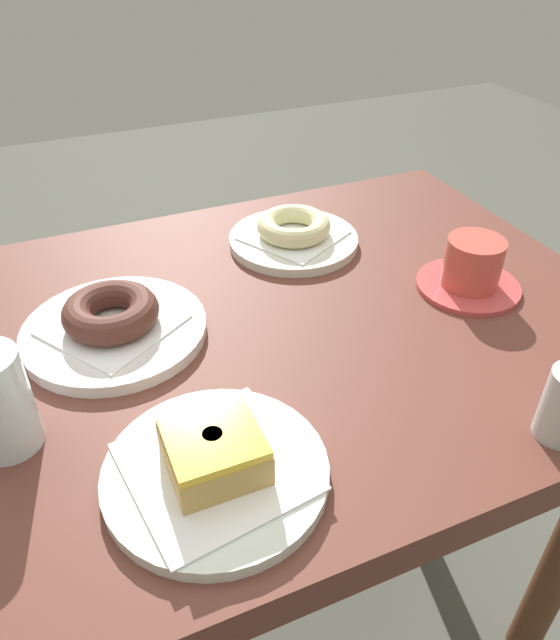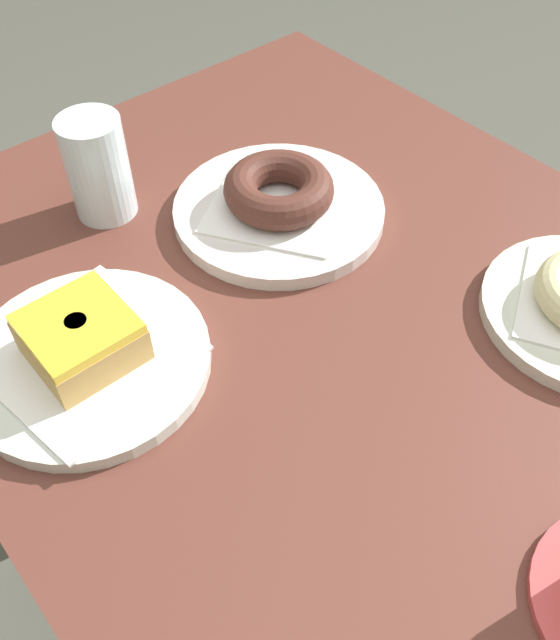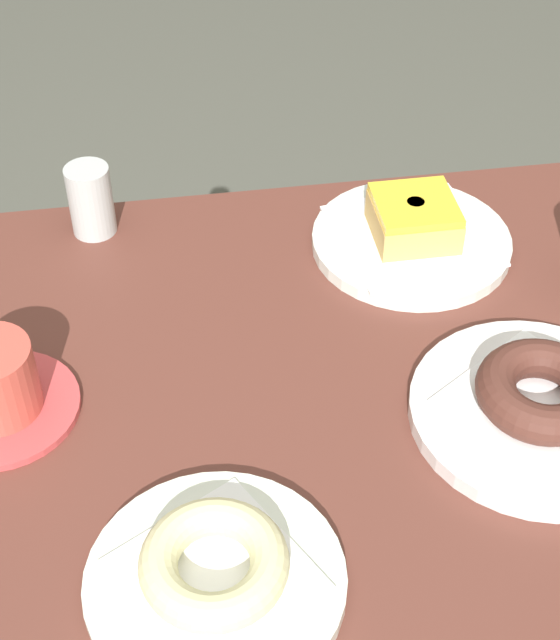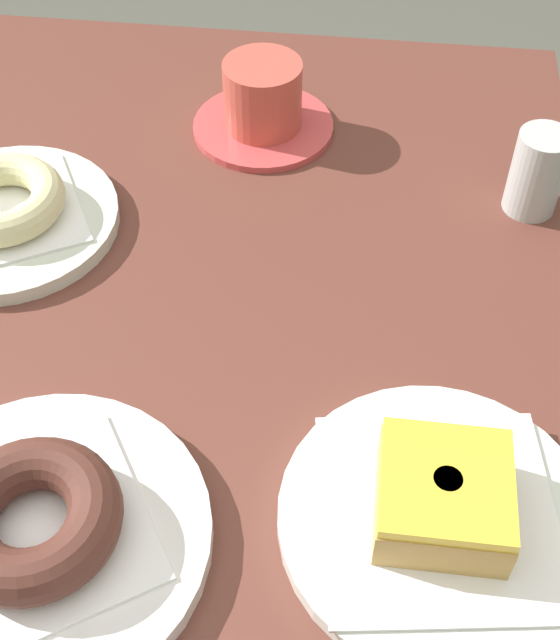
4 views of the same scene
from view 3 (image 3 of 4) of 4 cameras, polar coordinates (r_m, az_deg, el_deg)
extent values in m
cube|color=brown|center=(0.90, 3.10, -6.00)|extent=(0.97, 0.69, 0.05)
cylinder|color=silver|center=(0.76, -3.85, -15.23)|extent=(0.20, 0.20, 0.01)
cube|color=white|center=(0.75, -3.88, -14.88)|extent=(0.18, 0.18, 0.00)
torus|color=beige|center=(0.74, -3.94, -14.19)|extent=(0.11, 0.11, 0.03)
cylinder|color=silver|center=(0.89, 14.98, -5.35)|extent=(0.23, 0.23, 0.02)
cube|color=white|center=(0.88, 15.08, -4.94)|extent=(0.19, 0.19, 0.00)
torus|color=#4C281F|center=(0.87, 15.31, -4.07)|extent=(0.12, 0.12, 0.04)
cylinder|color=silver|center=(1.05, 7.79, 4.63)|extent=(0.22, 0.22, 0.01)
cube|color=white|center=(1.05, 7.84, 5.00)|extent=(0.18, 0.18, 0.00)
cube|color=tan|center=(1.04, 7.93, 5.82)|extent=(0.09, 0.09, 0.03)
cube|color=yellow|center=(1.02, 8.05, 6.79)|extent=(0.08, 0.08, 0.01)
cylinder|color=tan|center=(1.02, 8.06, 6.90)|extent=(0.02, 0.02, 0.00)
cylinder|color=#C84547|center=(0.90, -16.24, -5.04)|extent=(0.14, 0.14, 0.01)
cylinder|color=#B2B8B6|center=(1.07, -11.18, 7.00)|extent=(0.05, 0.05, 0.08)
camera|label=1|loc=(1.22, 9.80, 33.14)|focal=33.49mm
camera|label=2|loc=(0.93, -18.84, 30.14)|focal=37.96mm
camera|label=4|loc=(0.92, 33.48, 29.57)|focal=48.31mm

